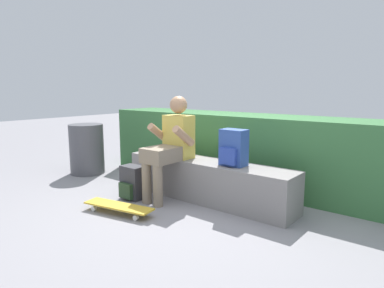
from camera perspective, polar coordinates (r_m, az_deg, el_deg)
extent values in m
plane|color=gray|center=(3.86, -0.50, -10.59)|extent=(24.00, 24.00, 0.00)
cube|color=gray|center=(4.04, 2.60, -6.14)|extent=(2.16, 0.44, 0.47)
cube|color=gold|center=(4.13, -2.24, 1.23)|extent=(0.34, 0.22, 0.52)
sphere|color=tan|center=(4.10, -2.28, 6.57)|extent=(0.21, 0.21, 0.21)
cube|color=gray|center=(3.94, -5.20, -1.79)|extent=(0.32, 0.40, 0.17)
cylinder|color=gray|center=(3.97, -7.59, -6.50)|extent=(0.11, 0.11, 0.47)
cylinder|color=gray|center=(3.85, -5.73, -6.99)|extent=(0.11, 0.11, 0.47)
cylinder|color=tan|center=(4.16, -5.59, 1.81)|extent=(0.09, 0.33, 0.27)
cylinder|color=tan|center=(3.89, -1.39, 1.33)|extent=(0.09, 0.33, 0.27)
cube|color=gold|center=(3.75, -12.20, -10.09)|extent=(0.82, 0.35, 0.02)
cylinder|color=silver|center=(3.66, -7.97, -11.35)|extent=(0.06, 0.04, 0.05)
cylinder|color=silver|center=(3.55, -9.41, -12.07)|extent=(0.06, 0.04, 0.05)
cylinder|color=silver|center=(4.00, -14.61, -9.77)|extent=(0.06, 0.04, 0.05)
cylinder|color=silver|center=(3.90, -16.11, -10.36)|extent=(0.06, 0.04, 0.05)
cube|color=#2D4C99|center=(3.75, 6.99, -0.58)|extent=(0.28, 0.18, 0.40)
cube|color=#2943A3|center=(3.67, 6.00, -2.05)|extent=(0.20, 0.05, 0.18)
cube|color=#333338|center=(4.17, -9.85, -6.32)|extent=(0.28, 0.18, 0.40)
cube|color=#264124|center=(4.12, -11.03, -7.70)|extent=(0.20, 0.05, 0.18)
cube|color=#396E3D|center=(4.51, 14.10, -1.60)|extent=(5.35, 0.77, 0.96)
cylinder|color=#4C4C51|center=(5.52, -17.19, -0.79)|extent=(0.52, 0.52, 0.77)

